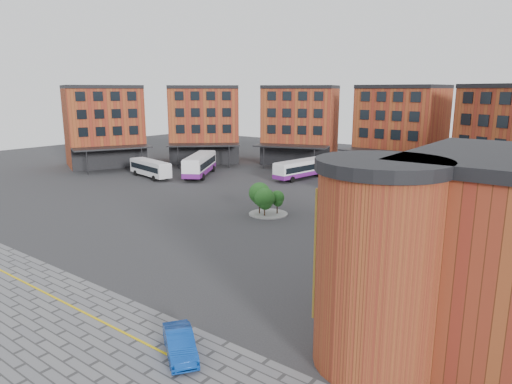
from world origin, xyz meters
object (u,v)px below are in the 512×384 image
Objects in this scene: tree_island at (264,198)px; blue_car at (180,343)px; bus_d at (366,179)px; bus_f at (477,204)px; bus_e at (432,195)px; bus_a at (150,167)px; bus_c at (301,169)px; bus_b at (200,164)px.

blue_car is (12.80, -24.96, -1.35)m from tree_island.
bus_d is at bearing 47.00° from blue_car.
tree_island is at bearing -106.51° from bus_f.
tree_island is at bearing -87.08° from bus_e.
bus_c is at bearing -43.00° from bus_a.
bus_f is (27.43, -7.74, 0.02)m from bus_c.
bus_c is at bearing 59.75° from blue_car.
bus_f is at bearing -7.26° from bus_c.
bus_d is 2.59× the size of blue_car.
tree_island is 1.08× the size of blue_car.
bus_c is 1.21× the size of bus_e.
bus_d reaches higher than bus_a.
bus_d is (26.22, 6.08, -0.31)m from bus_b.
tree_island is at bearing -60.84° from bus_b.
tree_island is 22.56m from bus_c.
bus_f is (47.12, 6.08, -0.02)m from bus_a.
bus_c is at bearing -149.64° from bus_e.
tree_island reaches higher than bus_e.
bus_e is at bearing -159.91° from bus_f.
tree_island reaches higher than blue_car.
bus_d is at bearing -156.45° from bus_e.
bus_a reaches higher than blue_car.
bus_b is at bearing -131.55° from bus_e.
bus_f is 2.41× the size of blue_car.
bus_a is 1.13× the size of bus_e.
bus_b is at bearing 149.97° from tree_island.
bus_b is at bearing -140.98° from bus_f.
bus_c is at bearing -173.60° from bus_d.
bus_e is 2.19× the size of blue_car.
bus_f reaches higher than bus_a.
bus_c reaches higher than bus_a.
bus_f is 38.76m from blue_car.
bus_c is 28.50m from bus_f.
bus_b is 1.35× the size of bus_e.
bus_a is 2.46× the size of blue_car.
tree_island is 0.41× the size of bus_c.
bus_b is 1.12× the size of bus_c.
tree_island is at bearing 62.28° from blue_car.
bus_e is at bearing -6.73° from bus_d.
bus_d is at bearing 79.61° from tree_island.
bus_c is at bearing 111.46° from tree_island.
blue_car is at bearing -56.89° from bus_c.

